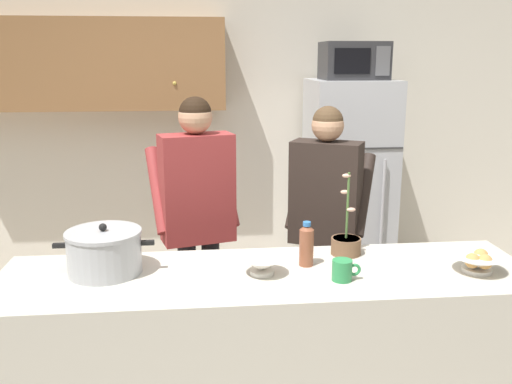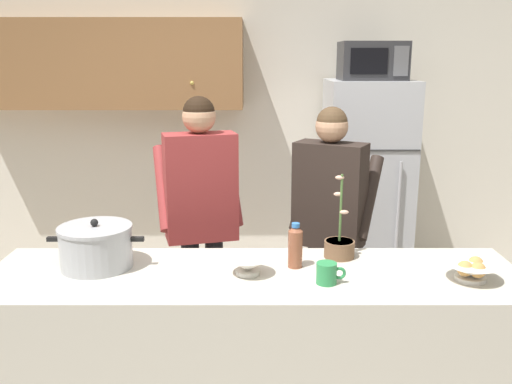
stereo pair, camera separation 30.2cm
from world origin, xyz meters
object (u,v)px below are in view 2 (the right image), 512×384
(person_near_pot, at_px, (202,201))
(empty_bowl, at_px, (249,265))
(person_by_sink, at_px, (331,209))
(bread_bowl, at_px, (473,270))
(bottle_near_edge, at_px, (297,246))
(microwave, at_px, (374,61))
(cooking_pot, at_px, (98,246))
(coffee_mug, at_px, (329,273))
(potted_orchid, at_px, (341,246))
(refrigerator, at_px, (367,191))

(person_near_pot, bearing_deg, empty_bowl, -70.81)
(person_by_sink, xyz_separation_m, bread_bowl, (0.52, -0.88, -0.03))
(person_near_pot, xyz_separation_m, bottle_near_edge, (0.52, -0.76, -0.02))
(microwave, bearing_deg, bottle_near_edge, -111.18)
(microwave, height_order, person_by_sink, microwave)
(person_near_pot, relative_size, bottle_near_edge, 7.72)
(person_by_sink, height_order, bread_bowl, person_by_sink)
(person_near_pot, height_order, cooking_pot, person_near_pot)
(coffee_mug, bearing_deg, person_by_sink, 82.05)
(person_by_sink, relative_size, empty_bowl, 8.05)
(bottle_near_edge, bearing_deg, potted_orchid, 30.00)
(bottle_near_edge, distance_m, potted_orchid, 0.27)
(person_near_pot, xyz_separation_m, cooking_pot, (-0.42, -0.75, -0.02))
(bottle_near_edge, bearing_deg, person_by_sink, 70.50)
(person_by_sink, height_order, empty_bowl, person_by_sink)
(person_by_sink, distance_m, bread_bowl, 1.02)
(refrigerator, xyz_separation_m, cooking_pot, (-1.62, -1.77, 0.16))
(person_near_pot, height_order, bread_bowl, person_near_pot)
(person_near_pot, relative_size, person_by_sink, 1.04)
(refrigerator, relative_size, cooking_pot, 3.78)
(bread_bowl, height_order, bottle_near_edge, bottle_near_edge)
(bread_bowl, relative_size, bottle_near_edge, 1.15)
(bread_bowl, bearing_deg, person_near_pot, 144.52)
(cooking_pot, bearing_deg, empty_bowl, -7.49)
(microwave, distance_m, person_near_pot, 1.76)
(cooking_pot, relative_size, empty_bowl, 2.27)
(cooking_pot, distance_m, bread_bowl, 1.72)
(refrigerator, height_order, person_by_sink, refrigerator)
(person_near_pot, xyz_separation_m, coffee_mug, (0.64, -0.95, -0.08))
(microwave, relative_size, person_by_sink, 0.30)
(bread_bowl, distance_m, bottle_near_edge, 0.79)
(microwave, xyz_separation_m, bottle_near_edge, (-0.68, -1.75, -0.83))
(empty_bowl, height_order, potted_orchid, potted_orchid)
(cooking_pot, bearing_deg, coffee_mug, -10.57)
(cooking_pot, height_order, empty_bowl, cooking_pot)
(bread_bowl, bearing_deg, coffee_mug, -176.99)
(microwave, xyz_separation_m, coffee_mug, (-0.55, -1.95, -0.89))
(person_near_pot, relative_size, cooking_pot, 3.68)
(refrigerator, distance_m, bread_bowl, 1.94)
(coffee_mug, distance_m, bread_bowl, 0.64)
(coffee_mug, bearing_deg, empty_bowl, 163.32)
(refrigerator, distance_m, potted_orchid, 1.71)
(person_near_pot, relative_size, empty_bowl, 8.34)
(coffee_mug, height_order, bread_bowl, bread_bowl)
(empty_bowl, height_order, bottle_near_edge, bottle_near_edge)
(bread_bowl, height_order, empty_bowl, bread_bowl)
(person_near_pot, xyz_separation_m, person_by_sink, (0.77, -0.03, -0.04))
(refrigerator, xyz_separation_m, microwave, (0.00, -0.02, 1.00))
(microwave, xyz_separation_m, cooking_pot, (-1.62, -1.75, -0.84))
(person_by_sink, height_order, cooking_pot, person_by_sink)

